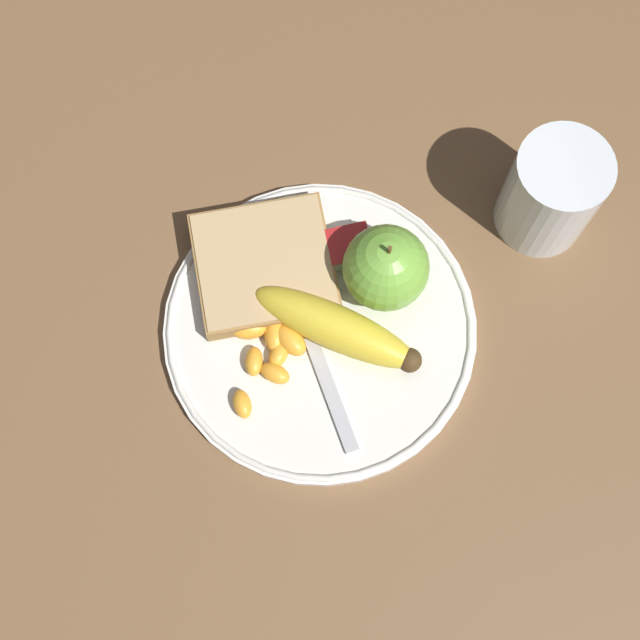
{
  "coord_description": "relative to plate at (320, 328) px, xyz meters",
  "views": [
    {
      "loc": [
        0.05,
        0.22,
        0.75
      ],
      "look_at": [
        0.0,
        0.0,
        0.03
      ],
      "focal_mm": 50.0,
      "sensor_mm": 36.0,
      "label": 1
    }
  ],
  "objects": [
    {
      "name": "orange_segment_8",
      "position": [
        0.02,
        -0.02,
        0.01
      ],
      "size": [
        0.03,
        0.03,
        0.02
      ],
      "color": "#F9A32D",
      "rests_on": "plate"
    },
    {
      "name": "orange_segment_4",
      "position": [
        0.03,
        0.01,
        0.01
      ],
      "size": [
        0.03,
        0.04,
        0.02
      ],
      "color": "#F9A32D",
      "rests_on": "plate"
    },
    {
      "name": "banana",
      "position": [
        -0.01,
        0.01,
        0.02
      ],
      "size": [
        0.14,
        0.12,
        0.04
      ],
      "color": "yellow",
      "rests_on": "plate"
    },
    {
      "name": "bread_slice",
      "position": [
        0.03,
        -0.06,
        0.02
      ],
      "size": [
        0.12,
        0.12,
        0.02
      ],
      "color": "olive",
      "rests_on": "plate"
    },
    {
      "name": "ground_plane",
      "position": [
        0.0,
        0.0,
        -0.01
      ],
      "size": [
        3.0,
        3.0,
        0.0
      ],
      "primitive_type": "plane",
      "color": "brown"
    },
    {
      "name": "orange_segment_3",
      "position": [
        0.03,
        -0.01,
        0.01
      ],
      "size": [
        0.02,
        0.03,
        0.01
      ],
      "color": "#F9A32D",
      "rests_on": "plate"
    },
    {
      "name": "orange_segment_6",
      "position": [
        0.06,
        0.02,
        0.01
      ],
      "size": [
        0.02,
        0.03,
        0.01
      ],
      "color": "#F9A32D",
      "rests_on": "plate"
    },
    {
      "name": "plate",
      "position": [
        0.0,
        0.0,
        0.0
      ],
      "size": [
        0.27,
        0.27,
        0.01
      ],
      "color": "silver",
      "rests_on": "ground_plane"
    },
    {
      "name": "jam_packet",
      "position": [
        -0.04,
        -0.06,
        0.01
      ],
      "size": [
        0.04,
        0.03,
        0.02
      ],
      "color": "white",
      "rests_on": "plate"
    },
    {
      "name": "orange_segment_0",
      "position": [
        0.04,
        0.0,
        0.01
      ],
      "size": [
        0.02,
        0.03,
        0.02
      ],
      "color": "#F9A32D",
      "rests_on": "plate"
    },
    {
      "name": "orange_segment_2",
      "position": [
        0.04,
        0.02,
        0.01
      ],
      "size": [
        0.03,
        0.03,
        0.01
      ],
      "color": "#F9A32D",
      "rests_on": "plate"
    },
    {
      "name": "apple",
      "position": [
        -0.06,
        -0.03,
        0.04
      ],
      "size": [
        0.07,
        0.07,
        0.08
      ],
      "color": "#72B23D",
      "rests_on": "plate"
    },
    {
      "name": "orange_segment_1",
      "position": [
        0.05,
        0.03,
        0.01
      ],
      "size": [
        0.03,
        0.03,
        0.01
      ],
      "color": "#F9A32D",
      "rests_on": "plate"
    },
    {
      "name": "fork",
      "position": [
        0.01,
        0.02,
        0.01
      ],
      "size": [
        0.04,
        0.17,
        0.0
      ],
      "rotation": [
        0.0,
        0.0,
        11.1
      ],
      "color": "#B2B2B7",
      "rests_on": "plate"
    },
    {
      "name": "orange_segment_5",
      "position": [
        0.06,
        -0.01,
        0.01
      ],
      "size": [
        0.03,
        0.02,
        0.02
      ],
      "color": "#F9A32D",
      "rests_on": "plate"
    },
    {
      "name": "juice_glass",
      "position": [
        -0.22,
        -0.06,
        0.04
      ],
      "size": [
        0.08,
        0.08,
        0.1
      ],
      "color": "silver",
      "rests_on": "ground_plane"
    },
    {
      "name": "orange_segment_7",
      "position": [
        0.08,
        0.05,
        0.01
      ],
      "size": [
        0.02,
        0.03,
        0.01
      ],
      "color": "#F9A32D",
      "rests_on": "plate"
    }
  ]
}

